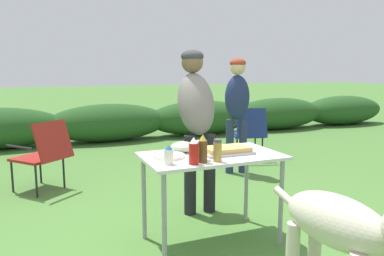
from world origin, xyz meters
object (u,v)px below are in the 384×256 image
Objects in this scene: folding_table at (211,164)px; beer_bottle at (203,149)px; standing_person_with_beanie at (237,102)px; food_tray at (227,150)px; ketchup_bottle at (194,151)px; mixing_bowl at (183,147)px; mayo_bottle at (169,156)px; paper_cup_stack at (201,150)px; camp_chair_green_behind_table at (44,152)px; spice_jar at (218,151)px; plate_stack at (169,156)px; dog at (345,230)px; standing_person_in_navy_coat at (196,111)px; camp_chair_near_hedge at (248,131)px.

beer_bottle is (-0.17, -0.21, 0.18)m from folding_table.
standing_person_with_beanie is at bearing 54.99° from beer_bottle.
ketchup_bottle is at bearing -150.37° from food_tray.
ketchup_bottle is (-0.38, -0.21, 0.07)m from food_tray.
mayo_bottle is at bearing -124.60° from mixing_bowl.
camp_chair_green_behind_table is at bearing 118.00° from paper_cup_stack.
beer_bottle reaches higher than paper_cup_stack.
standing_person_with_beanie reaches higher than mixing_bowl.
camp_chair_green_behind_table is at bearing 118.79° from spice_jar.
plate_stack is 0.23× the size of dog.
mixing_bowl is 0.42m from spice_jar.
beer_bottle is 1.24× the size of spice_jar.
food_tray is 2.10m from standing_person_with_beanie.
standing_person_in_navy_coat reaches higher than mixing_bowl.
standing_person_with_beanie is 0.91m from camp_chair_near_hedge.
mayo_bottle is 0.09× the size of standing_person_in_navy_coat.
camp_chair_green_behind_table reaches higher than dog.
folding_table is at bearing -110.08° from standing_person_with_beanie.
standing_person_in_navy_coat is 1.92m from camp_chair_green_behind_table.
dog is at bearing -69.35° from spice_jar.
beer_bottle is 2.41m from camp_chair_green_behind_table.
beer_bottle is at bearing 12.51° from ketchup_bottle.
mixing_bowl is 0.70m from standing_person_in_navy_coat.
paper_cup_stack reaches higher than food_tray.
dog is at bearing -82.67° from standing_person_in_navy_coat.
paper_cup_stack is 1.14m from dog.
ketchup_bottle reaches higher than mixing_bowl.
mixing_bowl is at bearing -115.83° from camp_chair_near_hedge.
plate_stack is at bearing 138.75° from spice_jar.
food_tray is 2.38m from camp_chair_green_behind_table.
paper_cup_stack is 0.15m from ketchup_bottle.
food_tray is 1.93× the size of beer_bottle.
spice_jar is 2.37m from standing_person_with_beanie.
spice_jar is 0.20× the size of camp_chair_near_hedge.
folding_table is 0.25m from paper_cup_stack.
camp_chair_near_hedge is at bearing -120.84° from dog.
mixing_bowl is 1.42m from dog.
ketchup_bottle is 0.18× the size of dog.
beer_bottle is at bearing -103.60° from camp_chair_green_behind_table.
mixing_bowl is 2.06m from camp_chair_green_behind_table.
ketchup_bottle is at bearing -67.55° from dog.
mixing_bowl is 1.03× the size of ketchup_bottle.
standing_person_with_beanie is 2.51m from camp_chair_green_behind_table.
camp_chair_green_behind_table is at bearing -168.97° from standing_person_with_beanie.
paper_cup_stack is 3.11m from camp_chair_near_hedge.
standing_person_in_navy_coat is (0.05, 0.75, 0.24)m from food_tray.
food_tray is at bearing -90.00° from standing_person_in_navy_coat.
mixing_bowl is at bearing 79.79° from ketchup_bottle.
mayo_bottle is (-0.27, -0.04, -0.01)m from paper_cup_stack.
paper_cup_stack is 0.17× the size of camp_chair_near_hedge.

